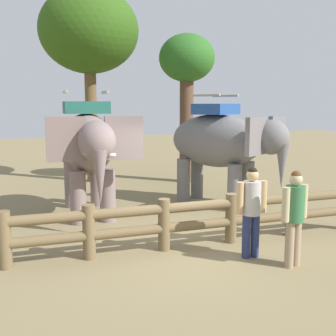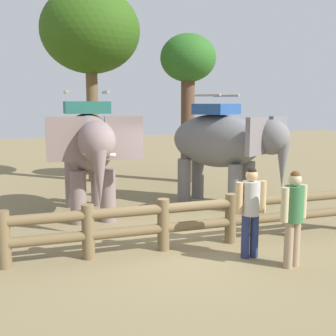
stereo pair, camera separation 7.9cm
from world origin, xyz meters
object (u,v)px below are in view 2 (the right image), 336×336
(elephant_center, at_px, (223,144))
(tree_back_center, at_px, (188,67))
(tree_far_left, at_px, (90,33))
(elephant_near_left, at_px, (89,146))
(tourist_woman_in_black, at_px, (251,206))
(log_fence, at_px, (198,218))
(tourist_man_in_blue, at_px, (294,212))

(elephant_center, relative_size, tree_back_center, 0.69)
(tree_far_left, bearing_deg, elephant_near_left, -102.98)
(tree_back_center, bearing_deg, elephant_center, -99.18)
(tourist_woman_in_black, height_order, tree_far_left, tree_far_left)
(log_fence, height_order, tourist_woman_in_black, tourist_woman_in_black)
(log_fence, relative_size, tree_far_left, 1.09)
(elephant_near_left, xyz_separation_m, tourist_woman_in_black, (2.22, -4.16, -0.82))
(log_fence, bearing_deg, elephant_center, 53.21)
(elephant_near_left, bearing_deg, tourist_man_in_blue, -61.13)
(log_fence, height_order, tree_back_center, tree_back_center)
(tree_back_center, bearing_deg, elephant_near_left, -141.20)
(elephant_center, bearing_deg, tree_back_center, 80.82)
(tourist_man_in_blue, bearing_deg, tree_far_left, 98.82)
(log_fence, height_order, elephant_center, elephant_center)
(log_fence, relative_size, elephant_near_left, 2.02)
(elephant_near_left, height_order, elephant_center, elephant_near_left)
(elephant_center, height_order, tree_back_center, tree_back_center)
(tree_far_left, height_order, tree_back_center, tree_far_left)
(elephant_near_left, distance_m, tourist_man_in_blue, 5.58)
(elephant_center, bearing_deg, elephant_near_left, 176.30)
(log_fence, height_order, tree_far_left, tree_far_left)
(elephant_center, bearing_deg, tourist_man_in_blue, -103.77)
(elephant_near_left, height_order, tourist_man_in_blue, elephant_near_left)
(log_fence, height_order, elephant_near_left, elephant_near_left)
(elephant_center, distance_m, tree_far_left, 6.91)
(tourist_man_in_blue, distance_m, tree_back_center, 9.14)
(log_fence, relative_size, tourist_man_in_blue, 4.38)
(log_fence, bearing_deg, elephant_near_left, 116.23)
(elephant_center, relative_size, tourist_man_in_blue, 2.12)
(elephant_center, distance_m, tree_back_center, 4.55)
(tourist_woman_in_black, relative_size, tree_back_center, 0.32)
(tourist_woman_in_black, bearing_deg, elephant_center, 68.08)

